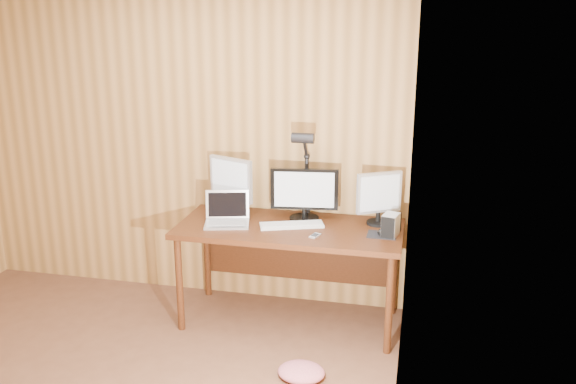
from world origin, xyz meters
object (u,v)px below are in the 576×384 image
(mouse, at_px, (382,232))
(hard_drive, at_px, (390,225))
(phone, at_px, (315,236))
(monitor_right, at_px, (379,197))
(desk_lamp, at_px, (305,161))
(laptop, at_px, (227,216))
(keyboard, at_px, (292,225))
(monitor_center, at_px, (304,194))
(monitor_left, at_px, (231,184))
(speaker, at_px, (397,221))
(desk, at_px, (292,239))

(mouse, xyz_separation_m, hard_drive, (0.05, -0.00, 0.05))
(mouse, xyz_separation_m, phone, (-0.44, -0.12, -0.02))
(monitor_right, distance_m, mouse, 0.29)
(phone, bearing_deg, desk_lamp, 130.62)
(hard_drive, distance_m, phone, 0.52)
(laptop, height_order, hard_drive, laptop)
(laptop, xyz_separation_m, phone, (0.67, -0.14, -0.05))
(keyboard, bearing_deg, phone, -59.05)
(monitor_center, distance_m, hard_drive, 0.68)
(monitor_left, height_order, hard_drive, monitor_left)
(hard_drive, distance_m, speaker, 0.13)
(keyboard, bearing_deg, desk_lamp, 58.22)
(monitor_center, height_order, speaker, monitor_center)
(desk, bearing_deg, speaker, 1.09)
(desk, distance_m, speaker, 0.78)
(monitor_right, height_order, hard_drive, monitor_right)
(monitor_left, height_order, phone, monitor_left)
(desk, xyz_separation_m, phone, (0.21, -0.23, 0.13))
(hard_drive, relative_size, speaker, 1.25)
(desk, relative_size, keyboard, 3.40)
(desk, distance_m, monitor_center, 0.34)
(laptop, height_order, keyboard, laptop)
(laptop, distance_m, mouse, 1.11)
(monitor_center, distance_m, laptop, 0.58)
(monitor_center, distance_m, keyboard, 0.25)
(monitor_center, xyz_separation_m, mouse, (0.58, -0.20, -0.18))
(speaker, height_order, desk_lamp, desk_lamp)
(monitor_center, relative_size, phone, 4.75)
(keyboard, distance_m, speaker, 0.74)
(monitor_left, height_order, desk_lamp, desk_lamp)
(phone, bearing_deg, mouse, 34.94)
(mouse, distance_m, speaker, 0.16)
(desk_lamp, bearing_deg, laptop, -164.41)
(desk, distance_m, mouse, 0.68)
(keyboard, height_order, speaker, speaker)
(monitor_center, distance_m, desk_lamp, 0.24)
(keyboard, bearing_deg, monitor_left, 138.98)
(monitor_center, bearing_deg, keyboard, -117.41)
(laptop, xyz_separation_m, mouse, (1.11, -0.01, -0.03))
(monitor_right, xyz_separation_m, keyboard, (-0.60, -0.18, -0.19))
(speaker, bearing_deg, desk, -178.91)
(mouse, bearing_deg, monitor_right, 89.29)
(keyboard, distance_m, desk_lamp, 0.47)
(speaker, bearing_deg, mouse, -127.77)
(desk_lamp, bearing_deg, monitor_center, -89.20)
(mouse, bearing_deg, desk_lamp, 144.04)
(monitor_center, height_order, desk_lamp, desk_lamp)
(desk, distance_m, phone, 0.34)
(keyboard, distance_m, hard_drive, 0.70)
(monitor_left, distance_m, speaker, 1.26)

